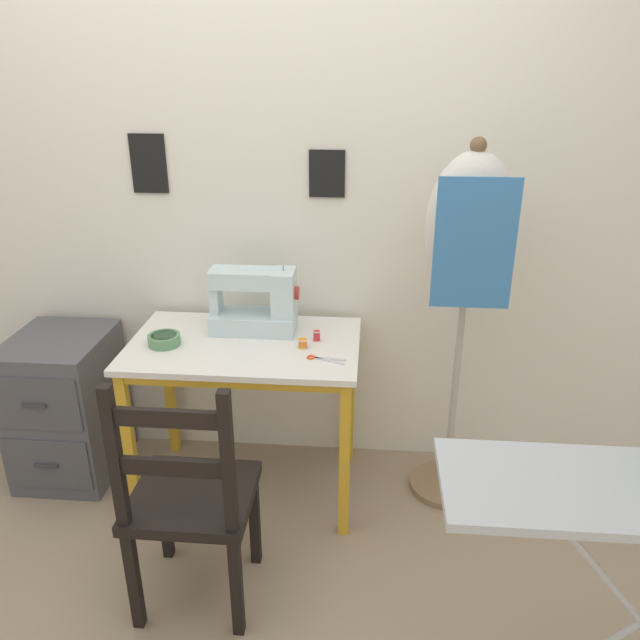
{
  "coord_description": "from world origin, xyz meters",
  "views": [
    {
      "loc": [
        0.5,
        -1.94,
        1.77
      ],
      "look_at": [
        0.31,
        0.26,
        0.83
      ],
      "focal_mm": 35.0,
      "sensor_mm": 36.0,
      "label": 1
    }
  ],
  "objects_px": {
    "sewing_machine": "(258,303)",
    "scissors": "(320,359)",
    "thread_spool_mid_table": "(317,336)",
    "filing_cabinet": "(67,406)",
    "fabric_bowl": "(164,339)",
    "dress_form": "(469,248)",
    "wooden_chair": "(190,500)",
    "thread_spool_near_machine": "(303,344)"
  },
  "relations": [
    {
      "from": "thread_spool_near_machine",
      "to": "wooden_chair",
      "type": "distance_m",
      "value": 0.73
    },
    {
      "from": "wooden_chair",
      "to": "thread_spool_near_machine",
      "type": "bearing_deg",
      "value": 62.41
    },
    {
      "from": "fabric_bowl",
      "to": "thread_spool_mid_table",
      "type": "relative_size",
      "value": 2.92
    },
    {
      "from": "sewing_machine",
      "to": "wooden_chair",
      "type": "relative_size",
      "value": 0.4
    },
    {
      "from": "sewing_machine",
      "to": "filing_cabinet",
      "type": "relative_size",
      "value": 0.55
    },
    {
      "from": "fabric_bowl",
      "to": "thread_spool_mid_table",
      "type": "bearing_deg",
      "value": 8.28
    },
    {
      "from": "fabric_bowl",
      "to": "scissors",
      "type": "bearing_deg",
      "value": -6.88
    },
    {
      "from": "thread_spool_mid_table",
      "to": "filing_cabinet",
      "type": "relative_size",
      "value": 0.07
    },
    {
      "from": "sewing_machine",
      "to": "wooden_chair",
      "type": "height_order",
      "value": "sewing_machine"
    },
    {
      "from": "thread_spool_near_machine",
      "to": "scissors",
      "type": "bearing_deg",
      "value": -50.83
    },
    {
      "from": "wooden_chair",
      "to": "filing_cabinet",
      "type": "distance_m",
      "value": 1.04
    },
    {
      "from": "dress_form",
      "to": "scissors",
      "type": "bearing_deg",
      "value": -160.72
    },
    {
      "from": "fabric_bowl",
      "to": "filing_cabinet",
      "type": "height_order",
      "value": "fabric_bowl"
    },
    {
      "from": "sewing_machine",
      "to": "dress_form",
      "type": "xyz_separation_m",
      "value": [
        0.82,
        -0.05,
        0.27
      ]
    },
    {
      "from": "thread_spool_mid_table",
      "to": "scissors",
      "type": "bearing_deg",
      "value": -80.31
    },
    {
      "from": "scissors",
      "to": "filing_cabinet",
      "type": "distance_m",
      "value": 1.23
    },
    {
      "from": "fabric_bowl",
      "to": "dress_form",
      "type": "distance_m",
      "value": 1.23
    },
    {
      "from": "scissors",
      "to": "filing_cabinet",
      "type": "height_order",
      "value": "scissors"
    },
    {
      "from": "sewing_machine",
      "to": "dress_form",
      "type": "bearing_deg",
      "value": -3.73
    },
    {
      "from": "thread_spool_mid_table",
      "to": "wooden_chair",
      "type": "relative_size",
      "value": 0.05
    },
    {
      "from": "thread_spool_mid_table",
      "to": "filing_cabinet",
      "type": "distance_m",
      "value": 1.19
    },
    {
      "from": "scissors",
      "to": "dress_form",
      "type": "bearing_deg",
      "value": 19.28
    },
    {
      "from": "scissors",
      "to": "filing_cabinet",
      "type": "bearing_deg",
      "value": 170.42
    },
    {
      "from": "sewing_machine",
      "to": "scissors",
      "type": "xyz_separation_m",
      "value": [
        0.28,
        -0.24,
        -0.12
      ]
    },
    {
      "from": "wooden_chair",
      "to": "filing_cabinet",
      "type": "xyz_separation_m",
      "value": [
        -0.76,
        0.69,
        -0.1
      ]
    },
    {
      "from": "filing_cabinet",
      "to": "dress_form",
      "type": "bearing_deg",
      "value": -0.13
    },
    {
      "from": "thread_spool_near_machine",
      "to": "dress_form",
      "type": "xyz_separation_m",
      "value": [
        0.62,
        0.1,
        0.37
      ]
    },
    {
      "from": "sewing_machine",
      "to": "fabric_bowl",
      "type": "relative_size",
      "value": 2.84
    },
    {
      "from": "thread_spool_mid_table",
      "to": "sewing_machine",
      "type": "bearing_deg",
      "value": 162.12
    },
    {
      "from": "thread_spool_near_machine",
      "to": "filing_cabinet",
      "type": "relative_size",
      "value": 0.06
    },
    {
      "from": "thread_spool_mid_table",
      "to": "dress_form",
      "type": "xyz_separation_m",
      "value": [
        0.57,
        0.03,
        0.37
      ]
    },
    {
      "from": "thread_spool_mid_table",
      "to": "dress_form",
      "type": "height_order",
      "value": "dress_form"
    },
    {
      "from": "thread_spool_near_machine",
      "to": "thread_spool_mid_table",
      "type": "height_order",
      "value": "thread_spool_mid_table"
    },
    {
      "from": "sewing_machine",
      "to": "fabric_bowl",
      "type": "bearing_deg",
      "value": -154.42
    },
    {
      "from": "thread_spool_mid_table",
      "to": "filing_cabinet",
      "type": "bearing_deg",
      "value": 178.42
    },
    {
      "from": "wooden_chair",
      "to": "dress_form",
      "type": "relative_size",
      "value": 0.61
    },
    {
      "from": "scissors",
      "to": "thread_spool_mid_table",
      "type": "xyz_separation_m",
      "value": [
        -0.03,
        0.16,
        0.02
      ]
    },
    {
      "from": "fabric_bowl",
      "to": "thread_spool_mid_table",
      "type": "distance_m",
      "value": 0.61
    },
    {
      "from": "fabric_bowl",
      "to": "dress_form",
      "type": "height_order",
      "value": "dress_form"
    },
    {
      "from": "sewing_machine",
      "to": "scissors",
      "type": "relative_size",
      "value": 2.37
    },
    {
      "from": "fabric_bowl",
      "to": "thread_spool_near_machine",
      "type": "relative_size",
      "value": 2.98
    },
    {
      "from": "sewing_machine",
      "to": "thread_spool_mid_table",
      "type": "relative_size",
      "value": 8.28
    }
  ]
}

